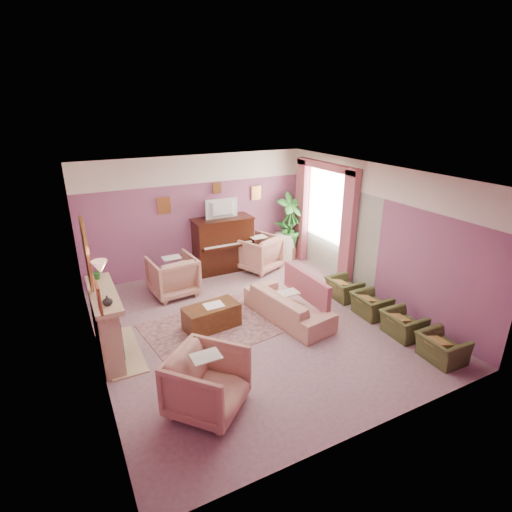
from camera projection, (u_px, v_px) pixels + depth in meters
name	position (u px, v px, depth m)	size (l,w,h in m)	color
floor	(255.00, 323.00, 7.54)	(5.50, 6.00, 0.01)	gray
ceiling	(255.00, 175.00, 6.53)	(5.50, 6.00, 0.01)	beige
wall_back	(198.00, 215.00, 9.53)	(5.50, 0.02, 2.80)	#7A4772
wall_front	(374.00, 338.00, 4.55)	(5.50, 0.02, 2.80)	#7A4772
wall_left	(88.00, 285.00, 5.87)	(0.02, 6.00, 2.80)	#7A4772
wall_right	(374.00, 233.00, 8.21)	(0.02, 6.00, 2.80)	#7A4772
picture_rail_band	(195.00, 169.00, 9.13)	(5.50, 0.01, 0.65)	white
stripe_panel	(333.00, 231.00, 9.40)	(0.01, 3.00, 2.15)	#A7AE9B
fireplace_surround	(106.00, 326.00, 6.41)	(0.30, 1.40, 1.10)	tan
fireplace_inset	(113.00, 333.00, 6.50)	(0.18, 0.72, 0.68)	black
fire_ember	(117.00, 341.00, 6.59)	(0.06, 0.54, 0.10)	#FB2C0B
mantel_shelf	(103.00, 294.00, 6.21)	(0.40, 1.55, 0.07)	tan
hearth	(123.00, 351.00, 6.69)	(0.55, 1.50, 0.02)	tan
mirror_frame	(87.00, 255.00, 5.91)	(0.04, 0.72, 1.20)	#B07739
mirror_glass	(88.00, 254.00, 5.92)	(0.01, 0.60, 1.06)	white
sconce_shade	(100.00, 267.00, 5.01)	(0.20, 0.20, 0.16)	#DFA179
piano	(223.00, 245.00, 9.75)	(1.40, 0.60, 1.30)	black
piano_keyshelf	(229.00, 247.00, 9.43)	(1.30, 0.12, 0.06)	black
piano_keys	(229.00, 245.00, 9.42)	(1.20, 0.08, 0.02)	white
piano_top	(222.00, 219.00, 9.51)	(1.45, 0.65, 0.04)	black
television	(223.00, 207.00, 9.36)	(0.80, 0.12, 0.48)	black
print_back_left	(164.00, 206.00, 9.04)	(0.30, 0.03, 0.38)	#B07739
print_back_right	(256.00, 193.00, 10.02)	(0.26, 0.03, 0.34)	#B07739
print_back_mid	(217.00, 188.00, 9.49)	(0.22, 0.03, 0.26)	#B07739
print_left_wall	(99.00, 298.00, 4.77)	(0.03, 0.28, 0.36)	#B07739
window_blind	(327.00, 203.00, 9.37)	(0.03, 1.40, 1.80)	silver
curtain_left	(348.00, 230.00, 8.72)	(0.16, 0.34, 2.60)	#A95261
curtain_right	(302.00, 211.00, 10.24)	(0.16, 0.34, 2.60)	#A95261
pelmet	(327.00, 166.00, 9.02)	(0.16, 2.20, 0.16)	#A95261
mantel_plant	(97.00, 271.00, 6.61)	(0.16, 0.16, 0.28)	#2F832F
mantel_vase	(107.00, 301.00, 5.76)	(0.16, 0.16, 0.16)	white
area_rug	(217.00, 326.00, 7.44)	(2.50, 1.80, 0.01)	#8E6161
coffee_table	(212.00, 317.00, 7.33)	(1.00, 0.50, 0.45)	#502D15
table_paper	(214.00, 305.00, 7.27)	(0.35, 0.28, 0.01)	white
sofa	(288.00, 300.00, 7.59)	(0.64, 1.93, 0.78)	tan
sofa_throw	(306.00, 286.00, 7.69)	(0.10, 1.46, 0.54)	#A95261
floral_armchair_left	(173.00, 274.00, 8.54)	(0.91, 0.91, 0.95)	tan
floral_armchair_right	(258.00, 251.00, 9.83)	(0.91, 0.91, 0.95)	tan
floral_armchair_front	(207.00, 380.00, 5.28)	(0.91, 0.91, 0.95)	tan
olive_chair_a	(442.00, 344.00, 6.38)	(0.48, 0.68, 0.59)	#485027
olive_chair_b	(403.00, 321.00, 7.06)	(0.48, 0.68, 0.59)	#485027
olive_chair_c	(371.00, 302.00, 7.74)	(0.48, 0.68, 0.59)	#485027
olive_chair_d	(344.00, 285.00, 8.42)	(0.48, 0.68, 0.59)	#485027
side_table	(285.00, 246.00, 10.56)	(0.52, 0.52, 0.70)	silver
side_plant_big	(285.00, 227.00, 10.38)	(0.30, 0.30, 0.34)	#2F832F
side_plant_small	(291.00, 229.00, 10.35)	(0.16, 0.16, 0.28)	#2F832F
palm_pot	(289.00, 253.00, 10.61)	(0.34, 0.34, 0.34)	brown
palm_plant	(290.00, 220.00, 10.29)	(0.76, 0.76, 1.44)	#2F832F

